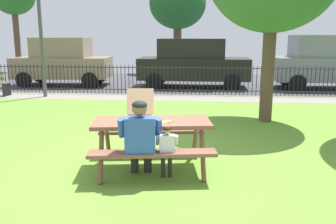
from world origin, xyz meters
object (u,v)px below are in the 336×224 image
(child_at_table, at_px, (167,147))
(far_tree_midleft, at_px, (178,4))
(lamp_post_walkway, at_px, (40,18))
(pizza_slice_on_table, at_px, (167,121))
(parked_car_far_left, at_px, (63,61))
(parked_car_center, at_px, (334,61))
(parked_car_left, at_px, (193,62))
(pizza_box_open, at_px, (140,114))
(adult_at_table, at_px, (140,137))
(picnic_table_foreground, at_px, (152,131))

(child_at_table, xyz_separation_m, far_tree_midleft, (-0.89, 15.85, 3.29))
(lamp_post_walkway, relative_size, far_tree_midleft, 0.83)
(pizza_slice_on_table, relative_size, parked_car_far_left, 0.06)
(parked_car_center, bearing_deg, parked_car_left, 179.99)
(child_at_table, height_order, parked_car_left, parked_car_left)
(pizza_box_open, relative_size, parked_car_far_left, 0.14)
(adult_at_table, xyz_separation_m, far_tree_midleft, (-0.51, 15.87, 3.13))
(picnic_table_foreground, height_order, far_tree_midleft, far_tree_midleft)
(adult_at_table, bearing_deg, pizza_slice_on_table, 55.32)
(child_at_table, bearing_deg, parked_car_left, 89.09)
(parked_car_center, xyz_separation_m, far_tree_midleft, (-6.51, 6.16, 2.69))
(lamp_post_walkway, distance_m, parked_car_far_left, 3.28)
(pizza_slice_on_table, relative_size, adult_at_table, 0.21)
(parked_car_far_left, height_order, parked_car_left, parked_car_far_left)
(pizza_slice_on_table, bearing_deg, pizza_box_open, 162.92)
(adult_at_table, relative_size, parked_car_far_left, 0.30)
(picnic_table_foreground, distance_m, parked_car_left, 9.21)
(parked_car_far_left, bearing_deg, child_at_table, -61.39)
(child_at_table, bearing_deg, far_tree_midleft, 93.21)
(far_tree_midleft, bearing_deg, picnic_table_foreground, -87.74)
(parked_car_left, bearing_deg, picnic_table_foreground, -92.72)
(lamp_post_walkway, xyz_separation_m, parked_car_left, (5.01, 2.81, -1.63))
(picnic_table_foreground, distance_m, child_at_table, 0.58)
(parked_car_center, height_order, far_tree_midleft, far_tree_midleft)
(parked_car_center, bearing_deg, child_at_table, -120.12)
(parked_car_far_left, bearing_deg, adult_at_table, -63.19)
(picnic_table_foreground, height_order, pizza_box_open, pizza_box_open)
(picnic_table_foreground, xyz_separation_m, child_at_table, (0.28, -0.50, -0.10))
(parked_car_far_left, bearing_deg, far_tree_midleft, 54.50)
(pizza_box_open, bearing_deg, parked_car_left, 85.97)
(picnic_table_foreground, bearing_deg, parked_car_center, 57.29)
(pizza_box_open, bearing_deg, parked_car_far_left, 117.79)
(child_at_table, bearing_deg, lamp_post_walkway, 125.24)
(adult_at_table, distance_m, parked_car_far_left, 10.88)
(picnic_table_foreground, xyz_separation_m, pizza_slice_on_table, (0.23, -0.05, 0.18))
(picnic_table_foreground, relative_size, pizza_slice_on_table, 7.99)
(parked_car_far_left, bearing_deg, pizza_box_open, -62.21)
(adult_at_table, relative_size, far_tree_midleft, 0.23)
(parked_car_far_left, xyz_separation_m, far_tree_midleft, (4.40, 6.16, 2.78))
(parked_car_center, bearing_deg, pizza_box_open, -123.85)
(parked_car_left, distance_m, far_tree_midleft, 6.84)
(lamp_post_walkway, distance_m, parked_car_left, 5.97)
(parked_car_far_left, xyz_separation_m, parked_car_left, (5.44, 0.00, -0.01))
(pizza_box_open, relative_size, parked_car_left, 0.13)
(picnic_table_foreground, xyz_separation_m, lamp_post_walkway, (-4.57, 6.38, 2.03))
(lamp_post_walkway, height_order, far_tree_midleft, far_tree_midleft)
(adult_at_table, xyz_separation_m, parked_car_center, (6.00, 9.71, 0.44))
(child_at_table, height_order, lamp_post_walkway, lamp_post_walkway)
(picnic_table_foreground, bearing_deg, parked_car_far_left, 118.56)
(picnic_table_foreground, height_order, parked_car_far_left, parked_car_far_left)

